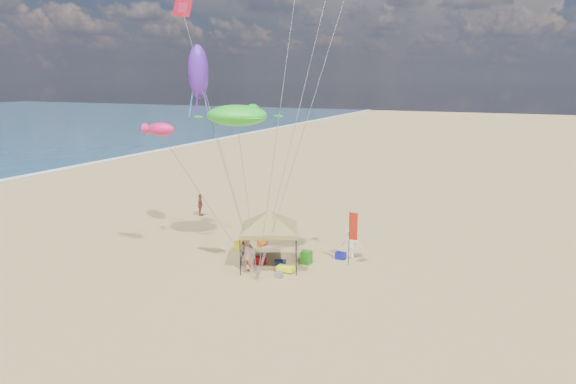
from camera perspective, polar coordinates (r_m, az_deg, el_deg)
name	(u,v)px	position (r m, az deg, el deg)	size (l,w,h in m)	color
ground	(262,286)	(25.83, -2.81, -10.00)	(280.00, 280.00, 0.00)	tan
canopy_tent	(269,213)	(27.53, -2.03, -2.21)	(5.18, 5.18, 3.49)	black
feather_flag	(352,230)	(28.06, 6.91, -4.01)	(0.45, 0.06, 2.94)	black
cooler_red	(260,261)	(28.62, -2.97, -7.34)	(0.54, 0.38, 0.38)	#B20E12
cooler_blue	(341,256)	(29.47, 5.66, -6.80)	(0.54, 0.38, 0.38)	#13179E
bag_navy	(280,263)	(28.29, -0.83, -7.58)	(0.36, 0.36, 0.60)	#0D1E3B
bag_orange	(263,243)	(31.55, -2.73, -5.49)	(0.36, 0.36, 0.60)	#D6580B
chair_green	(306,257)	(28.62, 1.99, -7.00)	(0.50, 0.50, 0.70)	#247D16
chair_yellow	(240,246)	(30.63, -5.14, -5.74)	(0.50, 0.50, 0.70)	yellow
crate_grey	(279,275)	(26.74, -0.98, -8.87)	(0.34, 0.30, 0.28)	slate
beach_cart	(286,268)	(27.42, -0.24, -8.20)	(0.90, 0.50, 0.24)	#EAFF1C
person_near_a	(247,255)	(27.27, -4.38, -6.70)	(0.68, 0.45, 1.88)	tan
person_near_b	(246,250)	(28.29, -4.47, -6.24)	(0.80, 0.62, 1.65)	#36424A
person_near_c	(351,243)	(29.42, 6.80, -5.41)	(1.17, 0.67, 1.80)	white
person_far_a	(200,205)	(38.69, -9.39, -1.35)	(0.95, 0.40, 1.62)	#983B3A
turtle_kite	(237,115)	(28.48, -5.50, 8.18)	(3.35, 2.68, 1.12)	#28D52C
fish_kite	(161,129)	(27.46, -13.45, 6.56)	(1.55, 0.77, 0.69)	#DF1E66
squid_kite	(198,72)	(30.16, -9.59, 12.58)	(1.12, 1.12, 2.92)	#5520B4
stunt_kite_pink	(183,7)	(39.19, -11.22, 18.85)	(1.31, 0.04, 1.31)	#EE1A3E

